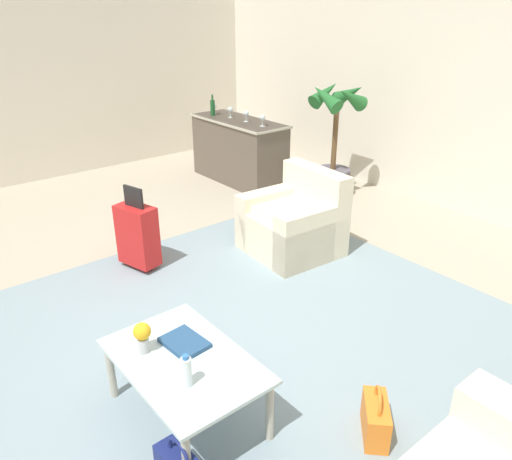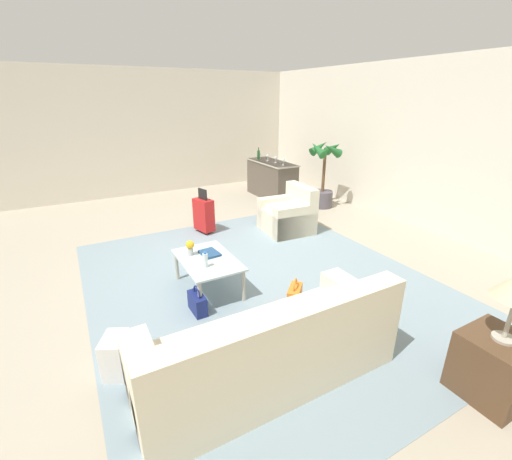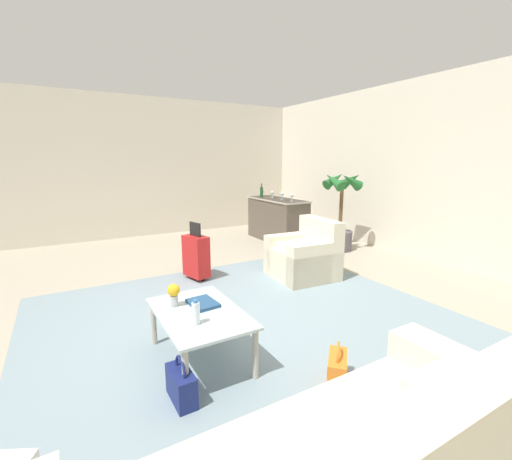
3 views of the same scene
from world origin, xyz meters
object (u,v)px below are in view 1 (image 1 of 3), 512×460
(armchair, at_px, (296,224))
(handbag_orange, at_px, (376,419))
(water_bottle, at_px, (186,371))
(coffee_table, at_px, (184,367))
(flower_vase, at_px, (142,335))
(wine_glass_leftmost, at_px, (214,107))
(wine_bottle_green, at_px, (213,107))
(wine_glass_right_of_centre, at_px, (246,114))
(bar_console, at_px, (239,150))
(coffee_table_book, at_px, (185,343))
(wine_glass_left_of_centre, at_px, (230,110))
(potted_palm, at_px, (334,144))
(wine_glass_rightmost, at_px, (262,118))
(suitcase_red, at_px, (137,234))

(armchair, bearing_deg, handbag_orange, -32.40)
(water_bottle, bearing_deg, coffee_table, 153.43)
(flower_vase, bearing_deg, wine_glass_leftmost, 140.00)
(water_bottle, bearing_deg, wine_bottle_green, 143.51)
(wine_bottle_green, bearing_deg, wine_glass_right_of_centre, 10.10)
(bar_console, xyz_separation_m, wine_glass_right_of_centre, (0.18, -0.00, 0.55))
(handbag_orange, bearing_deg, wine_glass_right_of_centre, 151.19)
(coffee_table_book, xyz_separation_m, wine_glass_left_of_centre, (-3.56, 3.01, 0.55))
(wine_glass_leftmost, relative_size, potted_palm, 0.10)
(wine_glass_leftmost, distance_m, wine_glass_right_of_centre, 0.72)
(flower_vase, distance_m, wine_glass_left_of_centre, 4.76)
(armchair, distance_m, water_bottle, 2.73)
(coffee_table, xyz_separation_m, wine_glass_left_of_centre, (-3.68, 3.09, 0.63))
(bar_console, relative_size, wine_glass_rightmost, 10.30)
(wine_glass_leftmost, height_order, wine_bottle_green, wine_bottle_green)
(wine_glass_rightmost, xyz_separation_m, wine_bottle_green, (-1.01, -0.11, 0.01))
(wine_glass_rightmost, distance_m, potted_palm, 1.02)
(coffee_table_book, distance_m, wine_glass_leftmost, 4.96)
(flower_vase, bearing_deg, bar_console, 135.26)
(potted_palm, bearing_deg, armchair, -59.46)
(wine_glass_leftmost, height_order, wine_glass_right_of_centre, same)
(flower_vase, height_order, handbag_orange, flower_vase)
(bar_console, height_order, handbag_orange, bar_console)
(coffee_table_book, relative_size, wine_glass_rightmost, 1.88)
(wine_glass_rightmost, bearing_deg, wine_bottle_green, -173.95)
(wine_glass_leftmost, relative_size, handbag_orange, 0.43)
(wine_glass_right_of_centre, distance_m, handbag_orange, 4.84)
(coffee_table, relative_size, wine_glass_rightmost, 6.71)
(coffee_table_book, bearing_deg, armchair, 114.46)
(water_bottle, relative_size, handbag_orange, 0.57)
(armchair, relative_size, bar_console, 0.59)
(suitcase_red, height_order, potted_palm, potted_palm)
(armchair, bearing_deg, coffee_table, -59.13)
(wine_glass_rightmost, bearing_deg, coffee_table, -46.25)
(armchair, relative_size, wine_bottle_green, 3.11)
(coffee_table_book, height_order, handbag_orange, coffee_table_book)
(coffee_table_book, height_order, wine_glass_right_of_centre, wine_glass_right_of_centre)
(coffee_table_book, height_order, flower_vase, flower_vase)
(wine_glass_leftmost, bearing_deg, wine_bottle_green, -45.32)
(water_bottle, height_order, coffee_table_book, water_bottle)
(coffee_table, relative_size, coffee_table_book, 3.57)
(wine_glass_leftmost, bearing_deg, handbag_orange, -24.73)
(flower_vase, xyz_separation_m, wine_glass_leftmost, (-3.82, 3.21, 0.44))
(flower_vase, xyz_separation_m, wine_glass_left_of_centre, (-3.46, 3.24, 0.44))
(water_bottle, distance_m, potted_palm, 4.50)
(wine_bottle_green, relative_size, suitcase_red, 0.35)
(suitcase_red, bearing_deg, handbag_orange, 2.08)
(coffee_table_book, bearing_deg, handbag_orange, 31.72)
(flower_vase, distance_m, potted_palm, 4.33)
(water_bottle, height_order, wine_glass_leftmost, wine_glass_leftmost)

